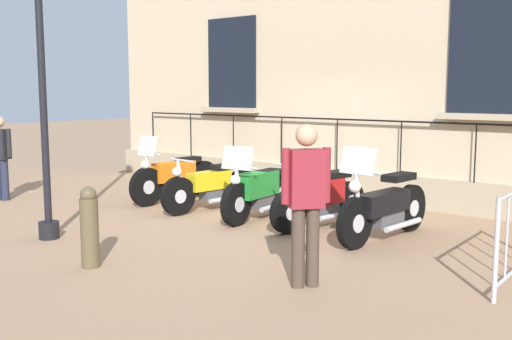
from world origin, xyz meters
name	(u,v)px	position (x,y,z in m)	size (l,w,h in m)	color
ground_plane	(272,215)	(0.00, 0.00, 0.00)	(60.00, 60.00, 0.00)	#9E7A5B
motorcycle_orange	(175,178)	(0.13, -2.19, 0.44)	(2.11, 0.53, 1.26)	black
motorcycle_yellow	(211,187)	(0.30, -1.11, 0.40)	(2.09, 0.62, 0.93)	black
motorcycle_green	(258,191)	(0.38, 0.02, 0.45)	(1.94, 0.65, 1.22)	black
motorcycle_red	(320,199)	(0.24, 1.10, 0.42)	(1.96, 0.73, 0.99)	black
motorcycle_black	(384,208)	(0.34, 2.23, 0.45)	(2.12, 0.62, 1.34)	black
lamppost	(40,27)	(3.25, -1.44, 2.90)	(0.37, 0.37, 4.76)	black
bollard	(89,227)	(3.72, 0.18, 0.48)	(0.21, 0.21, 0.96)	brown
pedestrian_standing	(0,153)	(2.14, -4.80, 0.89)	(0.32, 0.51, 1.59)	#23283D
pedestrian_walking	(306,196)	(2.71, 2.54, 0.98)	(0.43, 0.40, 1.72)	#47382D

